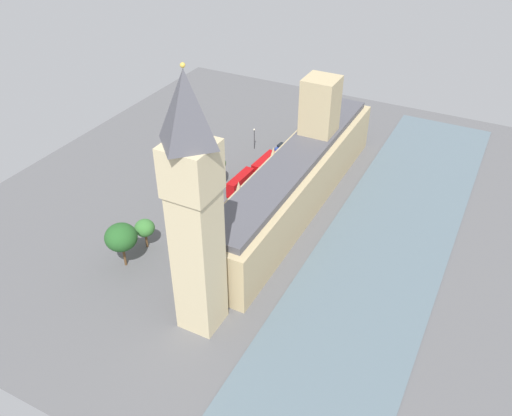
{
  "coord_description": "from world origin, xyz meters",
  "views": [
    {
      "loc": [
        -45.26,
        105.47,
        78.43
      ],
      "look_at": [
        1.0,
        15.73,
        7.94
      ],
      "focal_mm": 37.28,
      "sensor_mm": 36.0,
      "label": 1
    }
  ],
  "objects_px": {
    "car_blue_opposite_hall": "(281,147)",
    "clock_tower": "(194,208)",
    "pedestrian_corner": "(262,194)",
    "plane_tree_trailing": "(218,164)",
    "car_silver_kerbside": "(196,245)",
    "double_decker_bus_leading": "(264,165)",
    "pedestrian_near_tower": "(266,188)",
    "street_lamp_slot_11": "(167,213)",
    "street_lamp_slot_12": "(254,135)",
    "plane_tree_midblock": "(212,165)",
    "parliament_building": "(298,175)",
    "double_decker_bus_by_river_gate": "(240,183)",
    "plane_tree_slot_10": "(145,228)",
    "car_white_under_trees": "(219,221)",
    "plane_tree_far_end": "(121,237)"
  },
  "relations": [
    {
      "from": "pedestrian_near_tower",
      "to": "plane_tree_far_end",
      "type": "xyz_separation_m",
      "value": [
        14.34,
        41.84,
        6.99
      ]
    },
    {
      "from": "clock_tower",
      "to": "double_decker_bus_leading",
      "type": "bearing_deg",
      "value": -75.49
    },
    {
      "from": "street_lamp_slot_12",
      "to": "pedestrian_corner",
      "type": "bearing_deg",
      "value": 121.67
    },
    {
      "from": "car_silver_kerbside",
      "to": "plane_tree_slot_10",
      "type": "relative_size",
      "value": 0.64
    },
    {
      "from": "car_blue_opposite_hall",
      "to": "clock_tower",
      "type": "bearing_deg",
      "value": 107.28
    },
    {
      "from": "street_lamp_slot_12",
      "to": "clock_tower",
      "type": "bearing_deg",
      "value": 109.28
    },
    {
      "from": "street_lamp_slot_11",
      "to": "street_lamp_slot_12",
      "type": "height_order",
      "value": "street_lamp_slot_12"
    },
    {
      "from": "car_blue_opposite_hall",
      "to": "double_decker_bus_by_river_gate",
      "type": "relative_size",
      "value": 0.44
    },
    {
      "from": "clock_tower",
      "to": "car_blue_opposite_hall",
      "type": "height_order",
      "value": "clock_tower"
    },
    {
      "from": "double_decker_bus_by_river_gate",
      "to": "street_lamp_slot_11",
      "type": "distance_m",
      "value": 23.78
    },
    {
      "from": "parliament_building",
      "to": "street_lamp_slot_12",
      "type": "height_order",
      "value": "parliament_building"
    },
    {
      "from": "car_silver_kerbside",
      "to": "plane_tree_trailing",
      "type": "xyz_separation_m",
      "value": [
        9.64,
        -26.56,
        5.51
      ]
    },
    {
      "from": "car_silver_kerbside",
      "to": "car_white_under_trees",
      "type": "bearing_deg",
      "value": 94.68
    },
    {
      "from": "car_silver_kerbside",
      "to": "street_lamp_slot_11",
      "type": "bearing_deg",
      "value": 164.44
    },
    {
      "from": "parliament_building",
      "to": "pedestrian_near_tower",
      "type": "relative_size",
      "value": 46.3
    },
    {
      "from": "car_silver_kerbside",
      "to": "double_decker_bus_leading",
      "type": "bearing_deg",
      "value": 96.19
    },
    {
      "from": "plane_tree_midblock",
      "to": "street_lamp_slot_11",
      "type": "distance_m",
      "value": 20.65
    },
    {
      "from": "pedestrian_near_tower",
      "to": "street_lamp_slot_11",
      "type": "height_order",
      "value": "street_lamp_slot_11"
    },
    {
      "from": "plane_tree_far_end",
      "to": "double_decker_bus_leading",
      "type": "bearing_deg",
      "value": -101.05
    },
    {
      "from": "double_decker_bus_by_river_gate",
      "to": "pedestrian_corner",
      "type": "relative_size",
      "value": 6.54
    },
    {
      "from": "parliament_building",
      "to": "car_silver_kerbside",
      "type": "distance_m",
      "value": 31.99
    },
    {
      "from": "parliament_building",
      "to": "pedestrian_near_tower",
      "type": "distance_m",
      "value": 12.18
    },
    {
      "from": "car_silver_kerbside",
      "to": "plane_tree_midblock",
      "type": "distance_m",
      "value": 26.88
    },
    {
      "from": "car_silver_kerbside",
      "to": "plane_tree_far_end",
      "type": "height_order",
      "value": "plane_tree_far_end"
    },
    {
      "from": "plane_tree_trailing",
      "to": "street_lamp_slot_12",
      "type": "bearing_deg",
      "value": -88.62
    },
    {
      "from": "car_blue_opposite_hall",
      "to": "pedestrian_near_tower",
      "type": "height_order",
      "value": "car_blue_opposite_hall"
    },
    {
      "from": "car_blue_opposite_hall",
      "to": "double_decker_bus_leading",
      "type": "height_order",
      "value": "double_decker_bus_leading"
    },
    {
      "from": "parliament_building",
      "to": "car_blue_opposite_hall",
      "type": "distance_m",
      "value": 29.74
    },
    {
      "from": "parliament_building",
      "to": "plane_tree_far_end",
      "type": "distance_m",
      "value": 46.96
    },
    {
      "from": "double_decker_bus_by_river_gate",
      "to": "pedestrian_near_tower",
      "type": "xyz_separation_m",
      "value": [
        -6.01,
        -3.54,
        -1.86
      ]
    },
    {
      "from": "car_blue_opposite_hall",
      "to": "plane_tree_midblock",
      "type": "relative_size",
      "value": 0.45
    },
    {
      "from": "car_white_under_trees",
      "to": "street_lamp_slot_11",
      "type": "distance_m",
      "value": 12.83
    },
    {
      "from": "plane_tree_far_end",
      "to": "plane_tree_slot_10",
      "type": "xyz_separation_m",
      "value": [
        -0.36,
        -7.41,
        -2.35
      ]
    },
    {
      "from": "clock_tower",
      "to": "pedestrian_corner",
      "type": "bearing_deg",
      "value": -77.93
    },
    {
      "from": "pedestrian_near_tower",
      "to": "plane_tree_slot_10",
      "type": "distance_m",
      "value": 37.45
    },
    {
      "from": "car_blue_opposite_hall",
      "to": "car_silver_kerbside",
      "type": "relative_size",
      "value": 0.97
    },
    {
      "from": "plane_tree_midblock",
      "to": "street_lamp_slot_12",
      "type": "height_order",
      "value": "plane_tree_midblock"
    },
    {
      "from": "clock_tower",
      "to": "plane_tree_trailing",
      "type": "xyz_separation_m",
      "value": [
        23.04,
        -44.94,
        -20.65
      ]
    },
    {
      "from": "double_decker_bus_leading",
      "to": "pedestrian_near_tower",
      "type": "xyz_separation_m",
      "value": [
        -4.62,
        7.94,
        -1.86
      ]
    },
    {
      "from": "plane_tree_midblock",
      "to": "clock_tower",
      "type": "bearing_deg",
      "value": 118.6
    },
    {
      "from": "pedestrian_corner",
      "to": "plane_tree_trailing",
      "type": "height_order",
      "value": "plane_tree_trailing"
    },
    {
      "from": "clock_tower",
      "to": "plane_tree_far_end",
      "type": "bearing_deg",
      "value": -14.46
    },
    {
      "from": "plane_tree_midblock",
      "to": "double_decker_bus_leading",
      "type": "bearing_deg",
      "value": -122.89
    },
    {
      "from": "plane_tree_trailing",
      "to": "pedestrian_near_tower",
      "type": "bearing_deg",
      "value": -166.55
    },
    {
      "from": "car_white_under_trees",
      "to": "plane_tree_midblock",
      "type": "height_order",
      "value": "plane_tree_midblock"
    },
    {
      "from": "clock_tower",
      "to": "plane_tree_midblock",
      "type": "distance_m",
      "value": 52.33
    },
    {
      "from": "plane_tree_trailing",
      "to": "plane_tree_slot_10",
      "type": "relative_size",
      "value": 1.13
    },
    {
      "from": "double_decker_bus_by_river_gate",
      "to": "plane_tree_slot_10",
      "type": "bearing_deg",
      "value": 77.93
    },
    {
      "from": "car_blue_opposite_hall",
      "to": "car_white_under_trees",
      "type": "height_order",
      "value": "same"
    },
    {
      "from": "double_decker_bus_by_river_gate",
      "to": "plane_tree_trailing",
      "type": "xyz_separation_m",
      "value": [
        7.14,
        -0.39,
        3.76
      ]
    }
  ]
}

